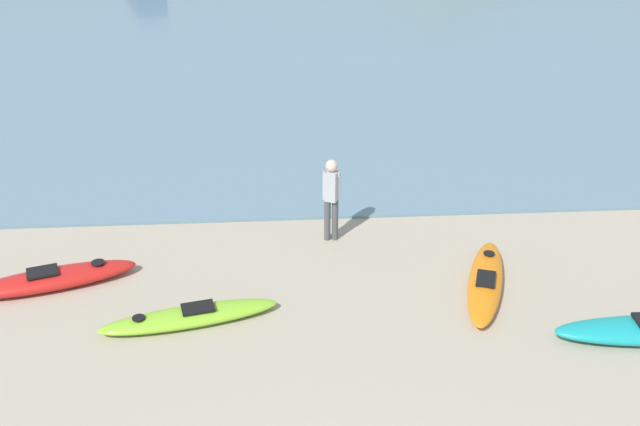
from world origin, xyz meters
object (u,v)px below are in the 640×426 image
(kayak_on_sand_2, at_px, (486,282))
(kayak_on_sand_3, at_px, (53,279))
(person_near_waterline, at_px, (331,195))
(kayak_on_sand_1, at_px, (190,316))

(kayak_on_sand_2, bearing_deg, kayak_on_sand_3, 175.89)
(kayak_on_sand_2, relative_size, person_near_waterline, 1.71)
(kayak_on_sand_3, relative_size, person_near_waterline, 1.75)
(kayak_on_sand_2, distance_m, kayak_on_sand_3, 7.60)
(kayak_on_sand_2, distance_m, person_near_waterline, 3.32)
(person_near_waterline, bearing_deg, kayak_on_sand_2, -37.16)
(kayak_on_sand_3, bearing_deg, kayak_on_sand_1, -26.95)
(kayak_on_sand_3, xyz_separation_m, person_near_waterline, (5.02, 1.40, 0.81))
(person_near_waterline, bearing_deg, kayak_on_sand_1, -133.39)
(kayak_on_sand_1, xyz_separation_m, kayak_on_sand_2, (5.08, 0.73, 0.00))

